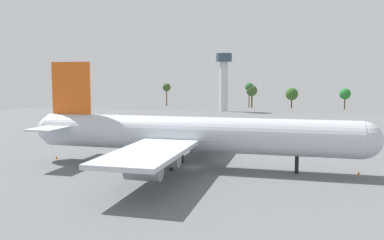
{
  "coord_description": "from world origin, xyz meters",
  "views": [
    {
      "loc": [
        18.8,
        -73.32,
        17.07
      ],
      "look_at": [
        0.0,
        0.0,
        9.27
      ],
      "focal_mm": 37.12,
      "sensor_mm": 36.0,
      "label": 1
    }
  ],
  "objects_px": {
    "control_tower": "(224,76)",
    "catering_truck": "(208,143)",
    "cargo_airplane": "(191,135)",
    "maintenance_van": "(299,140)",
    "safety_cone_nose": "(359,173)",
    "safety_cone_tail": "(56,157)"
  },
  "relations": [
    {
      "from": "cargo_airplane",
      "to": "catering_truck",
      "type": "relative_size",
      "value": 16.48
    },
    {
      "from": "catering_truck",
      "to": "control_tower",
      "type": "bearing_deg",
      "value": 97.94
    },
    {
      "from": "cargo_airplane",
      "to": "safety_cone_nose",
      "type": "distance_m",
      "value": 31.22
    },
    {
      "from": "control_tower",
      "to": "catering_truck",
      "type": "bearing_deg",
      "value": -82.06
    },
    {
      "from": "safety_cone_nose",
      "to": "catering_truck",
      "type": "bearing_deg",
      "value": 145.48
    },
    {
      "from": "cargo_airplane",
      "to": "control_tower",
      "type": "distance_m",
      "value": 138.79
    },
    {
      "from": "cargo_airplane",
      "to": "catering_truck",
      "type": "distance_m",
      "value": 24.17
    },
    {
      "from": "cargo_airplane",
      "to": "safety_cone_tail",
      "type": "height_order",
      "value": "cargo_airplane"
    },
    {
      "from": "maintenance_van",
      "to": "control_tower",
      "type": "relative_size",
      "value": 0.18
    },
    {
      "from": "maintenance_van",
      "to": "control_tower",
      "type": "xyz_separation_m",
      "value": [
        -38.19,
        102.96,
        17.85
      ]
    },
    {
      "from": "cargo_airplane",
      "to": "maintenance_van",
      "type": "bearing_deg",
      "value": 58.7
    },
    {
      "from": "catering_truck",
      "to": "safety_cone_tail",
      "type": "relative_size",
      "value": 5.89
    },
    {
      "from": "safety_cone_nose",
      "to": "control_tower",
      "type": "height_order",
      "value": "control_tower"
    },
    {
      "from": "cargo_airplane",
      "to": "control_tower",
      "type": "height_order",
      "value": "control_tower"
    },
    {
      "from": "catering_truck",
      "to": "cargo_airplane",
      "type": "bearing_deg",
      "value": -86.18
    },
    {
      "from": "control_tower",
      "to": "safety_cone_nose",
      "type": "bearing_deg",
      "value": -70.52
    },
    {
      "from": "maintenance_van",
      "to": "cargo_airplane",
      "type": "bearing_deg",
      "value": -121.3
    },
    {
      "from": "maintenance_van",
      "to": "control_tower",
      "type": "bearing_deg",
      "value": 110.35
    },
    {
      "from": "safety_cone_nose",
      "to": "control_tower",
      "type": "xyz_separation_m",
      "value": [
        -48.02,
        135.74,
        18.61
      ]
    },
    {
      "from": "maintenance_van",
      "to": "safety_cone_nose",
      "type": "bearing_deg",
      "value": -73.31
    },
    {
      "from": "cargo_airplane",
      "to": "safety_cone_tail",
      "type": "distance_m",
      "value": 30.84
    },
    {
      "from": "maintenance_van",
      "to": "catering_truck",
      "type": "relative_size",
      "value": 1.38
    }
  ]
}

